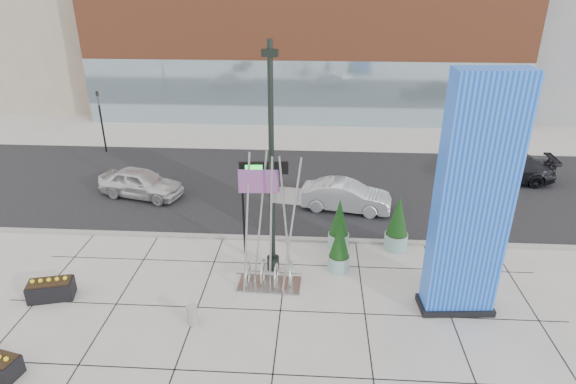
# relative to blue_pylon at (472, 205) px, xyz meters

# --- Properties ---
(ground) EXTENTS (160.00, 160.00, 0.00)m
(ground) POSITION_rel_blue_pylon_xyz_m (-7.23, 0.45, -4.11)
(ground) COLOR #9E9991
(ground) RESTS_ON ground
(street_asphalt) EXTENTS (80.00, 12.00, 0.02)m
(street_asphalt) POSITION_rel_blue_pylon_xyz_m (-7.23, 10.45, -4.10)
(street_asphalt) COLOR black
(street_asphalt) RESTS_ON ground
(curb_edge) EXTENTS (80.00, 0.30, 0.12)m
(curb_edge) POSITION_rel_blue_pylon_xyz_m (-7.23, 4.45, -4.05)
(curb_edge) COLOR gray
(curb_edge) RESTS_ON ground
(tower_podium) EXTENTS (34.00, 10.00, 11.00)m
(tower_podium) POSITION_rel_blue_pylon_xyz_m (-6.23, 27.45, 1.39)
(tower_podium) COLOR brown
(tower_podium) RESTS_ON ground
(tower_glass_front) EXTENTS (34.00, 0.60, 5.00)m
(tower_glass_front) POSITION_rel_blue_pylon_xyz_m (-6.23, 22.65, -1.61)
(tower_glass_front) COLOR #8CA5B2
(tower_glass_front) RESTS_ON ground
(blue_pylon) EXTENTS (2.63, 1.32, 8.50)m
(blue_pylon) POSITION_rel_blue_pylon_xyz_m (0.00, 0.00, 0.00)
(blue_pylon) COLOR #0C43C2
(blue_pylon) RESTS_ON ground
(lamp_post) EXTENTS (0.58, 0.50, 9.01)m
(lamp_post) POSITION_rel_blue_pylon_xyz_m (-6.73, 2.10, -0.42)
(lamp_post) COLOR black
(lamp_post) RESTS_ON ground
(public_art_sculpture) EXTENTS (2.44, 1.29, 5.43)m
(public_art_sculpture) POSITION_rel_blue_pylon_xyz_m (-6.75, 0.97, -2.68)
(public_art_sculpture) COLOR #ADB0B2
(public_art_sculpture) RESTS_ON ground
(concrete_bollard) EXTENTS (0.38, 0.38, 0.73)m
(concrete_bollard) POSITION_rel_blue_pylon_xyz_m (-9.18, -1.42, -3.74)
(concrete_bollard) COLOR gray
(concrete_bollard) RESTS_ON ground
(overhead_street_sign) EXTENTS (1.97, 0.33, 4.17)m
(overhead_street_sign) POSITION_rel_blue_pylon_xyz_m (-7.34, 3.25, -0.53)
(overhead_street_sign) COLOR black
(overhead_street_sign) RESTS_ON ground
(round_planter_east) EXTENTS (1.00, 1.00, 2.51)m
(round_planter_east) POSITION_rel_blue_pylon_xyz_m (-1.54, 4.05, -2.92)
(round_planter_east) COLOR #82AFA5
(round_planter_east) RESTS_ON ground
(round_planter_mid) EXTENTS (0.91, 0.91, 2.28)m
(round_planter_mid) POSITION_rel_blue_pylon_xyz_m (-4.03, 4.05, -3.03)
(round_planter_mid) COLOR #82AFA5
(round_planter_mid) RESTS_ON ground
(round_planter_west) EXTENTS (0.89, 0.89, 2.21)m
(round_planter_west) POSITION_rel_blue_pylon_xyz_m (-4.08, 2.25, -3.06)
(round_planter_west) COLOR #82AFA5
(round_planter_west) RESTS_ON ground
(box_planter_north) EXTENTS (1.72, 1.15, 0.86)m
(box_planter_north) POSITION_rel_blue_pylon_xyz_m (-14.73, -0.32, -3.71)
(box_planter_north) COLOR black
(box_planter_north) RESTS_ON ground
(car_white_west) EXTENTS (4.83, 2.88, 1.54)m
(car_white_west) POSITION_rel_blue_pylon_xyz_m (-14.41, 8.65, -3.34)
(car_white_west) COLOR silver
(car_white_west) RESTS_ON ground
(car_silver_mid) EXTENTS (4.71, 2.34, 1.49)m
(car_silver_mid) POSITION_rel_blue_pylon_xyz_m (-3.56, 7.70, -3.36)
(car_silver_mid) COLOR #B9BCC2
(car_silver_mid) RESTS_ON ground
(car_dark_east) EXTENTS (5.62, 2.59, 1.59)m
(car_dark_east) POSITION_rel_blue_pylon_xyz_m (5.64, 12.02, -3.31)
(car_dark_east) COLOR black
(car_dark_east) RESTS_ON ground
(traffic_signal) EXTENTS (0.15, 0.18, 4.10)m
(traffic_signal) POSITION_rel_blue_pylon_xyz_m (-19.23, 15.45, -1.81)
(traffic_signal) COLOR black
(traffic_signal) RESTS_ON ground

